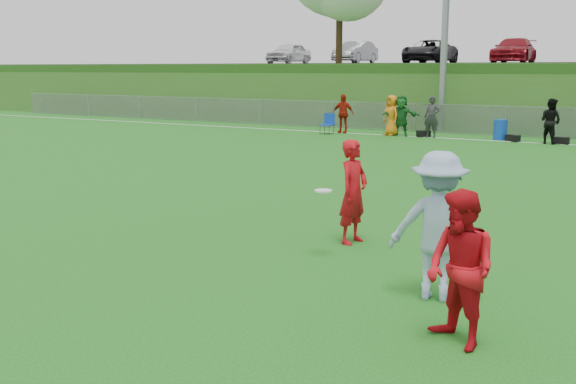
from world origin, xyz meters
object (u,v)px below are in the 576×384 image
Objects in this scene: player_red_center at (461,269)px; recycling_bin at (500,130)px; player_blue at (438,226)px; frisbee at (323,191)px; player_red_left at (353,192)px.

player_red_center reaches higher than recycling_bin.
player_red_center is at bearing 105.97° from player_blue.
frisbee is at bearing -87.17° from recycling_bin.
frisbee is 17.96m from recycling_bin.
player_red_center is 1.38m from player_blue.
player_blue is 2.19m from frisbee.
frisbee is (-2.58, 2.15, 0.21)m from player_red_center.
recycling_bin is (-0.95, 16.96, -0.44)m from player_red_left.
player_blue is 6.95× the size of frisbee.
recycling_bin is at bearing 12.47° from player_red_left.
player_red_left is 16.99m from recycling_bin.
player_red_left reaches higher than recycling_bin.
player_red_left is 0.99m from frisbee.
player_red_left is at bearing -53.92° from player_blue.
player_blue reaches higher than recycling_bin.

